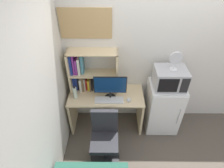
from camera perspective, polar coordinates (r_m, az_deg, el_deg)
wall_back at (r=3.26m, az=22.40°, el=7.81°), size 6.40×0.04×2.60m
wall_left at (r=1.98m, az=-25.00°, el=-16.01°), size 0.04×4.40×2.60m
desk at (r=3.26m, az=-1.76°, el=-6.25°), size 1.24×0.56×0.74m
hutch_bookshelf at (r=3.05m, az=-7.97°, el=3.68°), size 0.78×0.27×0.73m
monitor at (r=2.90m, az=-0.55°, el=-0.72°), size 0.52×0.19×0.42m
keyboard at (r=3.00m, az=-0.88°, el=-4.95°), size 0.46×0.16×0.02m
computer_mouse at (r=3.00m, az=5.15°, el=-4.84°), size 0.07×0.09×0.04m
water_bottle at (r=3.04m, az=-11.27°, el=-2.64°), size 0.06×0.06×0.23m
mini_fridge at (r=3.39m, az=15.35°, el=-6.85°), size 0.55×0.51×0.95m
microwave at (r=3.00m, az=17.30°, el=1.79°), size 0.48×0.39×0.31m
desk_fan at (r=2.82m, az=18.91°, el=7.11°), size 0.19×0.11×0.29m
desk_chair at (r=2.93m, az=-2.27°, el=-16.79°), size 0.46×0.46×0.90m
wall_corkboard at (r=2.80m, az=-8.10°, el=17.85°), size 0.75×0.02×0.44m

